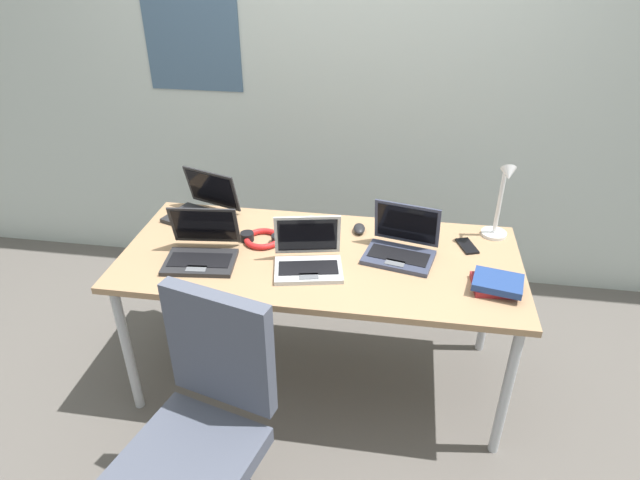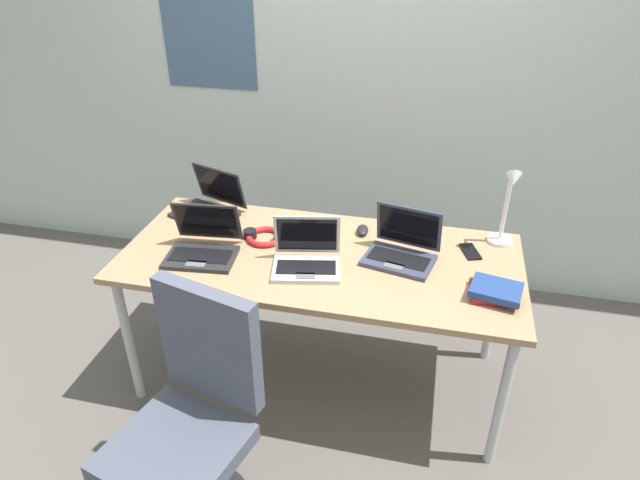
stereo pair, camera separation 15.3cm
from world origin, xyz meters
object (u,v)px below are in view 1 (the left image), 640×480
at_px(headphones, 263,239).
at_px(book_stack, 497,284).
at_px(computer_mouse, 359,229).
at_px(cell_phone, 467,246).
at_px(laptop_near_mouse, 201,250).
at_px(laptop_back_right, 308,259).
at_px(desk_lamp, 501,201).
at_px(laptop_back_left, 202,209).
at_px(laptop_by_keyboard, 401,247).
at_px(coffee_mug, 312,228).
at_px(office_chair, 203,446).

relative_size(headphones, book_stack, 0.96).
distance_m(computer_mouse, cell_phone, 0.51).
distance_m(laptop_near_mouse, laptop_back_right, 0.48).
relative_size(laptop_near_mouse, cell_phone, 2.47).
relative_size(laptop_back_right, book_stack, 1.48).
xyz_separation_m(desk_lamp, laptop_back_left, (-1.45, -0.01, -0.15)).
bearing_deg(headphones, desk_lamp, 10.29).
bearing_deg(laptop_by_keyboard, book_stack, -27.28).
bearing_deg(computer_mouse, laptop_near_mouse, -157.84).
bearing_deg(book_stack, headphones, 167.70).
height_order(laptop_near_mouse, coffee_mug, laptop_near_mouse).
distance_m(laptop_by_keyboard, computer_mouse, 0.28).
height_order(laptop_by_keyboard, laptop_back_right, laptop_by_keyboard).
bearing_deg(laptop_by_keyboard, laptop_back_left, 168.20).
xyz_separation_m(laptop_back_right, headphones, (-0.25, 0.19, -0.03)).
distance_m(desk_lamp, laptop_by_keyboard, 0.51).
height_order(headphones, office_chair, office_chair).
distance_m(laptop_near_mouse, coffee_mug, 0.53).
xyz_separation_m(desk_lamp, office_chair, (-1.11, -1.10, -0.54)).
height_order(desk_lamp, laptop_near_mouse, desk_lamp).
bearing_deg(laptop_back_right, headphones, 143.38).
bearing_deg(computer_mouse, desk_lamp, -2.56).
distance_m(cell_phone, office_chair, 1.44).
relative_size(laptop_back_left, coffee_mug, 3.36).
bearing_deg(headphones, computer_mouse, 20.21).
bearing_deg(laptop_back_right, cell_phone, 22.07).
xyz_separation_m(laptop_back_right, coffee_mug, (-0.03, 0.28, -0.00)).
xyz_separation_m(book_stack, office_chair, (-1.06, -0.68, -0.37)).
bearing_deg(book_stack, laptop_near_mouse, 178.39).
bearing_deg(laptop_near_mouse, headphones, 39.75).
distance_m(laptop_back_left, cell_phone, 1.32).
xyz_separation_m(laptop_back_left, coffee_mug, (0.58, -0.10, -0.00)).
height_order(desk_lamp, cell_phone, desk_lamp).
bearing_deg(laptop_back_right, office_chair, -110.62).
distance_m(laptop_back_right, coffee_mug, 0.28).
xyz_separation_m(laptop_back_left, cell_phone, (1.31, -0.09, -0.04)).
bearing_deg(headphones, laptop_near_mouse, -140.25).
height_order(laptop_back_right, computer_mouse, laptop_back_right).
bearing_deg(book_stack, coffee_mug, 158.94).
height_order(laptop_near_mouse, office_chair, office_chair).
bearing_deg(computer_mouse, cell_phone, -12.88).
distance_m(desk_lamp, coffee_mug, 0.89).
relative_size(headphones, coffee_mug, 1.89).
height_order(book_stack, coffee_mug, coffee_mug).
bearing_deg(desk_lamp, computer_mouse, -176.92).
bearing_deg(headphones, coffee_mug, 22.13).
bearing_deg(computer_mouse, book_stack, -38.58).
xyz_separation_m(laptop_by_keyboard, computer_mouse, (-0.21, 0.19, -0.03)).
xyz_separation_m(computer_mouse, office_chair, (-0.46, -1.07, -0.36)).
relative_size(book_stack, office_chair, 0.23).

